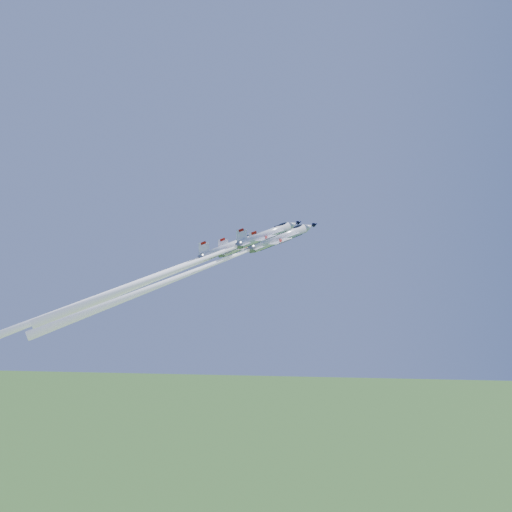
# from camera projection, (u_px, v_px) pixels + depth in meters

# --- Properties ---
(jet_lead) EXTENTS (40.91, 22.50, 43.36)m
(jet_lead) POSITION_uv_depth(u_px,v_px,m) (193.00, 272.00, 112.34)
(jet_lead) COLOR white
(jet_left) EXTENTS (34.92, 19.26, 35.29)m
(jet_left) POSITION_uv_depth(u_px,v_px,m) (178.00, 270.00, 117.52)
(jet_left) COLOR white
(jet_right) EXTENTS (35.41, 19.48, 37.37)m
(jet_right) POSITION_uv_depth(u_px,v_px,m) (185.00, 266.00, 104.90)
(jet_right) COLOR white
(jet_slot) EXTENTS (41.55, 22.78, 46.49)m
(jet_slot) POSITION_uv_depth(u_px,v_px,m) (128.00, 285.00, 111.18)
(jet_slot) COLOR white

